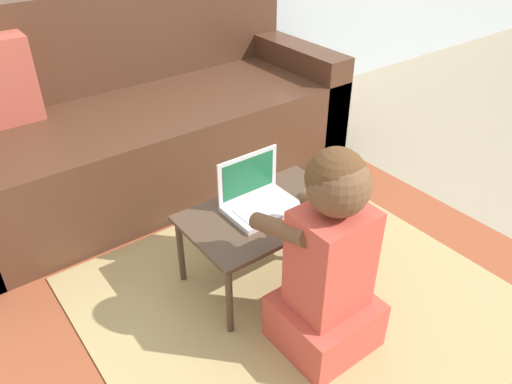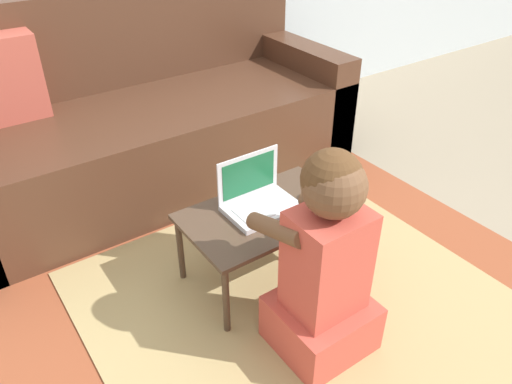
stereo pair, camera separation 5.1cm
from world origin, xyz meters
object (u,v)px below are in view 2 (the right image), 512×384
Objects in this scene: laptop at (259,200)px; computer_mouse at (315,197)px; laptop_desk at (266,218)px; person_seated at (325,266)px; couch at (145,122)px.

computer_mouse is (0.19, -0.09, -0.01)m from laptop.
laptop reaches higher than laptop_desk.
person_seated is at bearing -126.33° from computer_mouse.
person_seated is at bearing -97.84° from laptop_desk.
couch is at bearing 102.48° from computer_mouse.
laptop_desk is at bearing -73.26° from laptop.
couch is 0.93m from laptop.
person_seated reaches higher than laptop.
couch is 18.76× the size of computer_mouse.
couch reaches higher than computer_mouse.
couch is 0.96m from laptop_desk.
computer_mouse reaches higher than laptop_desk.
laptop_desk is at bearing 163.83° from computer_mouse.
laptop_desk is at bearing 82.16° from person_seated.
person_seated reaches higher than computer_mouse.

